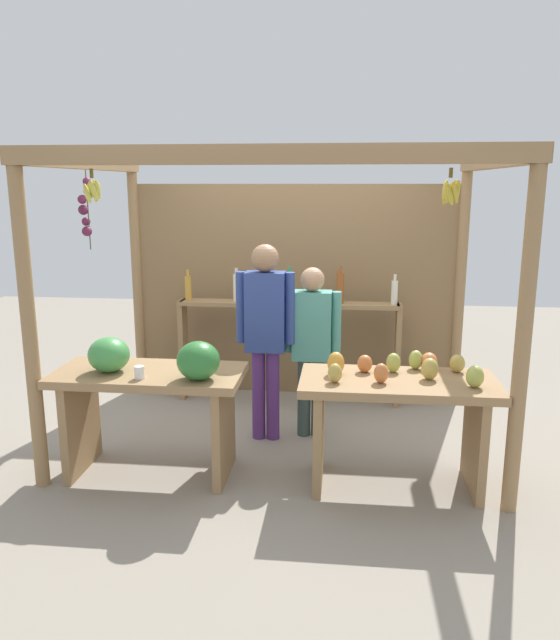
% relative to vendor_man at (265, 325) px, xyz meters
% --- Properties ---
extents(ground_plane, '(12.00, 12.00, 0.00)m').
position_rel_vendor_man_xyz_m(ground_plane, '(0.13, 0.10, -0.99)').
color(ground_plane, gray).
rests_on(ground_plane, ground).
extents(market_stall, '(3.35, 2.30, 2.34)m').
position_rel_vendor_man_xyz_m(market_stall, '(0.13, 0.61, 0.39)').
color(market_stall, '#99754C').
rests_on(market_stall, ground).
extents(fruit_counter_left, '(1.36, 0.68, 1.06)m').
position_rel_vendor_man_xyz_m(fruit_counter_left, '(-0.73, -0.75, -0.31)').
color(fruit_counter_left, '#99754C').
rests_on(fruit_counter_left, ground).
extents(fruit_counter_right, '(1.36, 0.65, 0.95)m').
position_rel_vendor_man_xyz_m(fruit_counter_right, '(1.03, -0.71, -0.38)').
color(fruit_counter_right, '#99754C').
rests_on(fruit_counter_right, ground).
extents(bottle_shelf_unit, '(2.15, 0.22, 1.35)m').
position_rel_vendor_man_xyz_m(bottle_shelf_unit, '(0.10, 0.92, -0.20)').
color(bottle_shelf_unit, '#99754C').
rests_on(bottle_shelf_unit, ground).
extents(vendor_man, '(0.48, 0.22, 1.64)m').
position_rel_vendor_man_xyz_m(vendor_man, '(0.00, 0.00, 0.00)').
color(vendor_man, '#582E7B').
rests_on(vendor_man, ground).
extents(vendor_woman, '(0.48, 0.20, 1.45)m').
position_rel_vendor_man_xyz_m(vendor_woman, '(0.37, 0.10, -0.13)').
color(vendor_woman, '#374A45').
rests_on(vendor_woman, ground).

